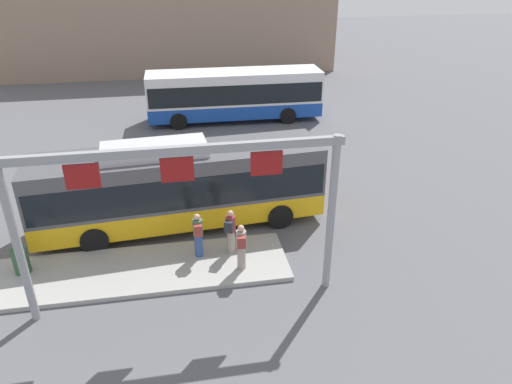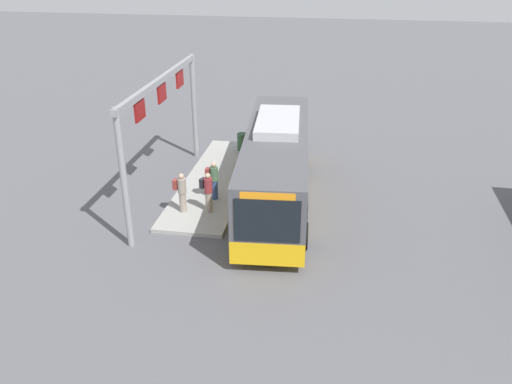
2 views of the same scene
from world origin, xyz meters
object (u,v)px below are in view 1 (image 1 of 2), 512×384
Objects in this scene: bus_main at (180,183)px; trash_bin at (21,261)px; bus_background_left at (235,93)px; person_boarding at (241,246)px; person_waiting_near at (231,231)px; person_waiting_mid at (198,234)px.

bus_main reaches higher than trash_bin.
person_boarding is at bearing 83.72° from bus_background_left.
person_boarding reaches higher than trash_bin.
bus_main is 3.11m from person_waiting_near.
bus_background_left is 11.98× the size of trash_bin.
trash_bin is at bearing -159.54° from bus_main.
bus_main is at bearing 33.42° from person_boarding.
person_boarding is 1.00× the size of person_waiting_mid.
bus_background_left is at bearing -0.95° from person_boarding.
bus_background_left reaches higher than person_waiting_near.
person_boarding is 1.05m from person_waiting_near.
person_waiting_near is (-2.23, -15.05, -0.73)m from bus_background_left.
bus_main is at bearing 24.84° from trash_bin.
trash_bin is (-7.00, 0.05, -0.44)m from person_waiting_near.
person_waiting_mid is at bearing 115.24° from person_waiting_near.
bus_main reaches higher than person_boarding.
trash_bin is at bearing 112.54° from person_waiting_near.
bus_background_left is 15.49m from person_waiting_mid.
bus_main is 6.67× the size of person_waiting_near.
bus_main is 6.67× the size of person_boarding.
bus_background_left is 6.46× the size of person_waiting_mid.
person_boarding is at bearing -144.67° from person_waiting_near.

